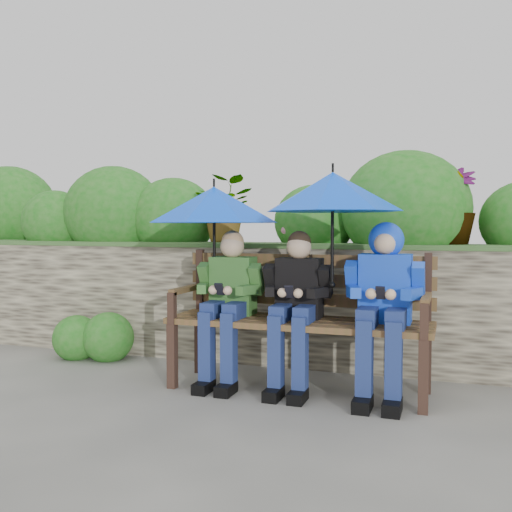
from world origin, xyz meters
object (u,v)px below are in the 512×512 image
(boy_right, at_px, (384,293))
(umbrella_left, at_px, (214,205))
(umbrella_right, at_px, (333,192))
(boy_left, at_px, (228,297))
(boy_middle, at_px, (296,300))
(park_bench, at_px, (301,311))

(boy_right, xyz_separation_m, umbrella_left, (-1.26, 0.04, 0.61))
(boy_right, distance_m, umbrella_right, 0.77)
(boy_left, xyz_separation_m, boy_middle, (0.52, 0.00, -0.00))
(park_bench, relative_size, boy_right, 1.56)
(boy_middle, xyz_separation_m, umbrella_right, (0.26, -0.03, 0.76))
(park_bench, relative_size, umbrella_right, 1.97)
(boy_middle, xyz_separation_m, umbrella_left, (-0.65, 0.05, 0.68))
(umbrella_left, distance_m, umbrella_right, 0.92)
(boy_middle, height_order, umbrella_left, umbrella_left)
(boy_left, relative_size, umbrella_left, 1.15)
(boy_left, bearing_deg, umbrella_right, -1.88)
(boy_left, distance_m, boy_middle, 0.52)
(boy_right, bearing_deg, umbrella_right, -174.65)
(boy_right, height_order, umbrella_left, umbrella_left)
(park_bench, xyz_separation_m, boy_middle, (-0.01, -0.09, 0.09))
(boy_left, xyz_separation_m, umbrella_right, (0.78, -0.03, 0.76))
(boy_left, bearing_deg, park_bench, 9.36)
(park_bench, xyz_separation_m, boy_right, (0.60, -0.08, 0.16))
(park_bench, xyz_separation_m, umbrella_left, (-0.66, -0.04, 0.77))
(park_bench, bearing_deg, boy_right, -7.64)
(boy_middle, distance_m, umbrella_left, 0.94)
(boy_middle, relative_size, umbrella_left, 1.15)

